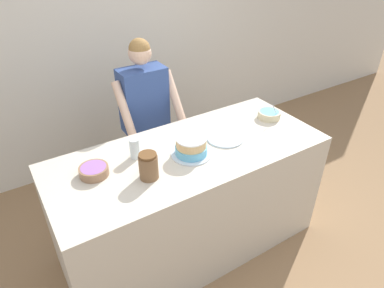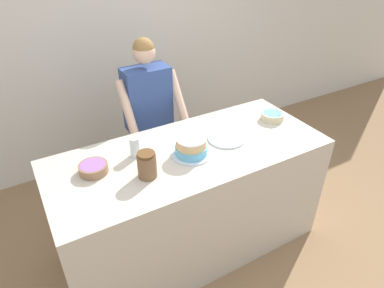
{
  "view_description": "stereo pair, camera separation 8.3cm",
  "coord_description": "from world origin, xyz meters",
  "views": [
    {
      "loc": [
        -1.05,
        -1.28,
        2.28
      ],
      "look_at": [
        -0.01,
        0.38,
        1.02
      ],
      "focal_mm": 32.0,
      "sensor_mm": 36.0,
      "label": 1
    },
    {
      "loc": [
        -0.98,
        -1.33,
        2.28
      ],
      "look_at": [
        -0.01,
        0.38,
        1.02
      ],
      "focal_mm": 32.0,
      "sensor_mm": 36.0,
      "label": 2
    }
  ],
  "objects": [
    {
      "name": "wall_back",
      "position": [
        0.0,
        2.0,
        1.3
      ],
      "size": [
        10.0,
        0.05,
        2.6
      ],
      "color": "silver",
      "rests_on": "ground_plane"
    },
    {
      "name": "frosting_bowl_purple",
      "position": [
        -0.66,
        0.51,
        0.97
      ],
      "size": [
        0.19,
        0.19,
        0.06
      ],
      "color": "#936B4C",
      "rests_on": "counter"
    },
    {
      "name": "ceramic_plate",
      "position": [
        0.31,
        0.42,
        0.94
      ],
      "size": [
        0.28,
        0.28,
        0.01
      ],
      "color": "silver",
      "rests_on": "counter"
    },
    {
      "name": "person_baker",
      "position": [
        0.01,
        1.17,
        0.92
      ],
      "size": [
        0.53,
        0.44,
        1.55
      ],
      "color": "#2D2D38",
      "rests_on": "ground_plane"
    },
    {
      "name": "ground_plane",
      "position": [
        0.0,
        0.0,
        0.0
      ],
      "size": [
        14.0,
        14.0,
        0.0
      ],
      "primitive_type": "plane",
      "color": "#93704C"
    },
    {
      "name": "stoneware_jar",
      "position": [
        -0.37,
        0.3,
        1.03
      ],
      "size": [
        0.12,
        0.12,
        0.18
      ],
      "color": "brown",
      "rests_on": "counter"
    },
    {
      "name": "frosting_bowl_blue",
      "position": [
        0.81,
        0.49,
        0.97
      ],
      "size": [
        0.18,
        0.18,
        0.15
      ],
      "color": "beige",
      "rests_on": "counter"
    },
    {
      "name": "drinking_glass",
      "position": [
        -0.35,
        0.55,
        1.01
      ],
      "size": [
        0.07,
        0.07,
        0.14
      ],
      "color": "silver",
      "rests_on": "counter"
    },
    {
      "name": "cake",
      "position": [
        -0.02,
        0.37,
        1.0
      ],
      "size": [
        0.28,
        0.28,
        0.14
      ],
      "color": "silver",
      "rests_on": "counter"
    },
    {
      "name": "counter",
      "position": [
        0.0,
        0.42,
        0.47
      ],
      "size": [
        1.99,
        0.84,
        0.94
      ],
      "color": "beige",
      "rests_on": "ground_plane"
    }
  ]
}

